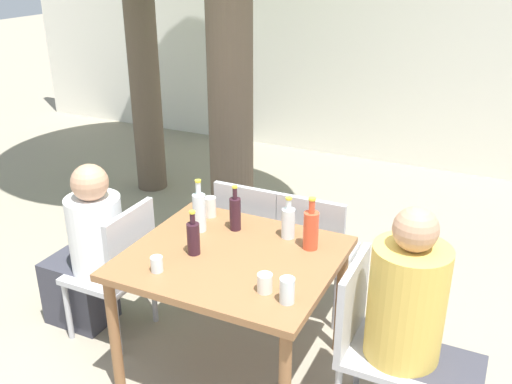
% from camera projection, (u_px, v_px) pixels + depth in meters
% --- Properties ---
extents(ground_plane, '(30.00, 30.00, 0.00)m').
position_uv_depth(ground_plane, '(234.00, 368.00, 3.37)').
color(ground_plane, gray).
extents(cafe_building_wall, '(10.00, 0.08, 2.80)m').
position_uv_depth(cafe_building_wall, '(402.00, 37.00, 6.03)').
color(cafe_building_wall, white).
rests_on(cafe_building_wall, ground_plane).
extents(dining_table_front, '(1.11, 0.98, 0.77)m').
position_uv_depth(dining_table_front, '(232.00, 270.00, 3.10)').
color(dining_table_front, brown).
rests_on(dining_table_front, ground_plane).
extents(patio_chair_0, '(0.44, 0.44, 0.89)m').
position_uv_depth(patio_chair_0, '(119.00, 265.00, 3.48)').
color(patio_chair_0, '#B2B2B7').
rests_on(patio_chair_0, ground_plane).
extents(patio_chair_1, '(0.44, 0.44, 0.89)m').
position_uv_depth(patio_chair_1, '(372.00, 335.00, 2.86)').
color(patio_chair_1, '#B2B2B7').
rests_on(patio_chair_1, ground_plane).
extents(patio_chair_2, '(0.44, 0.44, 0.89)m').
position_uv_depth(patio_chair_2, '(253.00, 234.00, 3.85)').
color(patio_chair_2, '#B2B2B7').
rests_on(patio_chair_2, ground_plane).
extents(patio_chair_3, '(0.44, 0.44, 0.89)m').
position_uv_depth(patio_chair_3, '(315.00, 248.00, 3.68)').
color(patio_chair_3, '#B2B2B7').
rests_on(patio_chair_3, ground_plane).
extents(person_seated_0, '(0.57, 0.33, 1.13)m').
position_uv_depth(person_seated_0, '(88.00, 256.00, 3.57)').
color(person_seated_0, '#383842').
rests_on(person_seated_0, ground_plane).
extents(person_seated_1, '(0.58, 0.37, 1.23)m').
position_uv_depth(person_seated_1, '(419.00, 338.00, 2.74)').
color(person_seated_1, '#383842').
rests_on(person_seated_1, ground_plane).
extents(wine_bottle_0, '(0.07, 0.07, 0.28)m').
position_uv_depth(wine_bottle_0, '(235.00, 213.00, 3.29)').
color(wine_bottle_0, '#331923').
rests_on(wine_bottle_0, dining_table_front).
extents(water_bottle_1, '(0.08, 0.08, 0.25)m').
position_uv_depth(water_bottle_1, '(288.00, 222.00, 3.21)').
color(water_bottle_1, silver).
rests_on(water_bottle_1, dining_table_front).
extents(soda_bottle_2, '(0.08, 0.08, 0.30)m').
position_uv_depth(soda_bottle_2, '(311.00, 229.00, 3.08)').
color(soda_bottle_2, '#DB4C2D').
rests_on(soda_bottle_2, dining_table_front).
extents(water_bottle_3, '(0.08, 0.08, 0.32)m').
position_uv_depth(water_bottle_3, '(199.00, 211.00, 3.27)').
color(water_bottle_3, silver).
rests_on(water_bottle_3, dining_table_front).
extents(wine_bottle_4, '(0.07, 0.07, 0.25)m').
position_uv_depth(wine_bottle_4, '(193.00, 237.00, 3.03)').
color(wine_bottle_4, '#331923').
rests_on(wine_bottle_4, dining_table_front).
extents(drinking_glass_0, '(0.07, 0.07, 0.13)m').
position_uv_depth(drinking_glass_0, '(287.00, 290.00, 2.63)').
color(drinking_glass_0, silver).
rests_on(drinking_glass_0, dining_table_front).
extents(drinking_glass_1, '(0.07, 0.07, 0.09)m').
position_uv_depth(drinking_glass_1, '(265.00, 283.00, 2.72)').
color(drinking_glass_1, silver).
rests_on(drinking_glass_1, dining_table_front).
extents(drinking_glass_2, '(0.07, 0.07, 0.12)m').
position_uv_depth(drinking_glass_2, '(210.00, 207.00, 3.47)').
color(drinking_glass_2, silver).
rests_on(drinking_glass_2, dining_table_front).
extents(drinking_glass_3, '(0.06, 0.06, 0.08)m').
position_uv_depth(drinking_glass_3, '(157.00, 264.00, 2.89)').
color(drinking_glass_3, silver).
rests_on(drinking_glass_3, dining_table_front).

